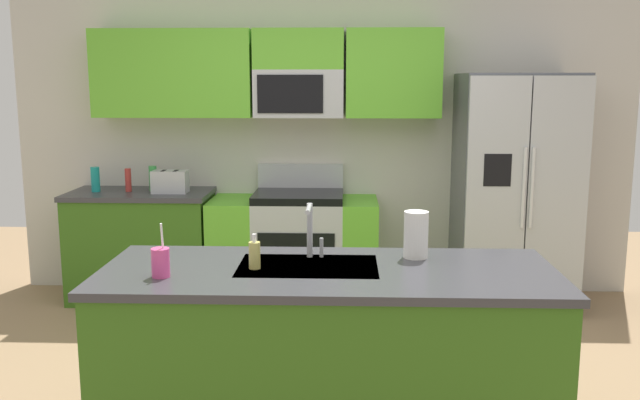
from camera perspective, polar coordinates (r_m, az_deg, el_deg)
ground_plane at (r=4.05m, az=-0.83°, el=-16.33°), size 9.00×9.00×0.00m
kitchen_wall_unit at (r=5.73m, az=-1.22°, el=6.76°), size 5.20×0.43×2.60m
back_counter at (r=5.83m, az=-14.69°, el=-3.66°), size 1.15×0.63×0.90m
range_oven at (r=5.61m, az=-2.18°, el=-3.97°), size 1.36×0.61×1.10m
refrigerator at (r=5.59m, az=16.01°, el=0.64°), size 0.90×0.76×1.85m
island_counter at (r=3.44m, az=0.66°, el=-12.96°), size 2.20×0.86×0.90m
toaster at (r=5.61m, az=-12.46°, el=1.51°), size 0.28×0.16×0.18m
pepper_mill at (r=5.76m, az=-15.79°, el=1.62°), size 0.05×0.05×0.19m
bottle_teal at (r=5.83m, az=-18.32°, el=1.65°), size 0.07×0.07×0.20m
bottle_green at (r=5.75m, az=-13.83°, el=1.77°), size 0.06×0.06×0.20m
sink_faucet at (r=3.44m, az=-0.79°, el=-2.20°), size 0.08×0.22×0.28m
drink_cup_pink at (r=3.22m, az=-13.22°, el=-5.11°), size 0.08×0.08×0.25m
soap_dispenser at (r=3.29m, az=-5.51°, el=-4.58°), size 0.06×0.06×0.17m
paper_towel_roll at (r=3.50m, az=8.05°, el=-2.89°), size 0.12×0.12×0.24m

